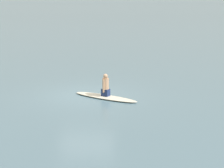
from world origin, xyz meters
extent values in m
plane|color=slate|center=(0.00, 0.00, 0.00)|extent=(400.00, 400.00, 0.00)
ellipsoid|color=silver|center=(-0.45, -0.91, 0.06)|extent=(2.16, 3.03, 0.11)
cube|color=navy|center=(-0.45, -0.91, 0.27)|extent=(0.40, 0.42, 0.31)
cylinder|color=tan|center=(-0.45, -0.91, 0.66)|extent=(0.39, 0.39, 0.51)
sphere|color=tan|center=(-0.45, -0.91, 1.01)|extent=(0.21, 0.21, 0.21)
cylinder|color=tan|center=(-0.30, -1.00, 0.59)|extent=(0.11, 0.11, 0.56)
cylinder|color=tan|center=(-0.60, -0.82, 0.59)|extent=(0.11, 0.11, 0.56)
camera|label=1|loc=(-17.31, -1.22, 4.77)|focal=63.29mm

